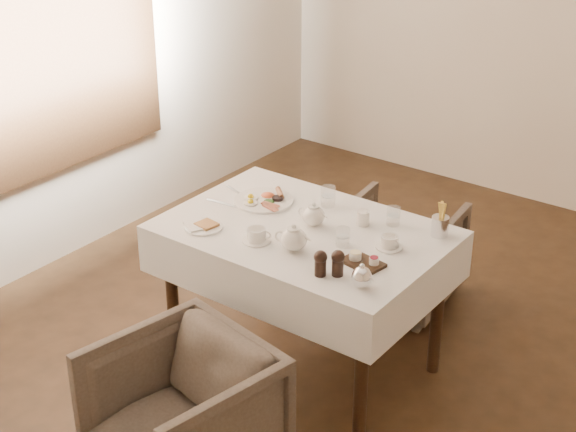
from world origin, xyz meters
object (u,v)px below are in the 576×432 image
at_px(teapot_centre, 314,214).
at_px(breakfast_plate, 265,200).
at_px(armchair_near, 183,415).
at_px(armchair_far, 397,254).
at_px(table, 304,251).

bearing_deg(teapot_centre, breakfast_plate, 160.36).
relative_size(armchair_near, armchair_far, 1.07).
xyz_separation_m(breakfast_plate, teapot_centre, (0.34, -0.07, 0.05)).
bearing_deg(teapot_centre, table, -111.96).
bearing_deg(teapot_centre, armchair_near, -95.33).
height_order(armchair_near, teapot_centre, teapot_centre).
bearing_deg(armchair_far, table, 80.14).
relative_size(armchair_near, breakfast_plate, 2.28).
bearing_deg(table, breakfast_plate, 159.13).
xyz_separation_m(armchair_far, breakfast_plate, (-0.38, -0.69, 0.48)).
xyz_separation_m(table, armchair_far, (0.05, 0.81, -0.36)).
distance_m(armchair_near, breakfast_plate, 1.20).
height_order(armchair_far, breakfast_plate, breakfast_plate).
bearing_deg(armchair_near, breakfast_plate, 121.07).
relative_size(armchair_near, teapot_centre, 4.58).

